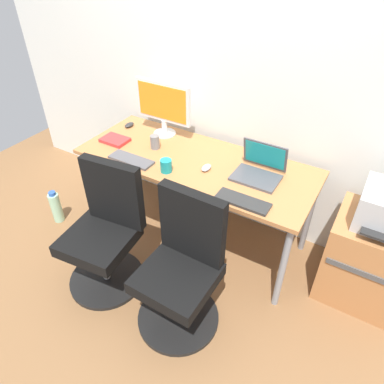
{
  "coord_description": "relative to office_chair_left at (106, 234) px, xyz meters",
  "views": [
    {
      "loc": [
        1.09,
        -1.87,
        2.1
      ],
      "look_at": [
        0.0,
        -0.05,
        0.48
      ],
      "focal_mm": 32.82,
      "sensor_mm": 36.0,
      "label": 1
    }
  ],
  "objects": [
    {
      "name": "mouse_by_monitor",
      "position": [
        -0.44,
        0.86,
        0.34
      ],
      "size": [
        0.06,
        0.1,
        0.03
      ],
      "primitive_type": "ellipsoid",
      "color": "#2D2D2D",
      "rests_on": "desk"
    },
    {
      "name": "ground_plane",
      "position": [
        0.31,
        0.69,
        -0.42
      ],
      "size": [
        5.28,
        5.28,
        0.0
      ],
      "primitive_type": "plane",
      "color": "brown"
    },
    {
      "name": "coffee_mug",
      "position": [
        0.21,
        0.46,
        0.37
      ],
      "size": [
        0.08,
        0.08,
        0.09
      ],
      "primitive_type": "cylinder",
      "color": "teal",
      "rests_on": "desk"
    },
    {
      "name": "open_laptop",
      "position": [
        0.77,
        0.74,
        0.38
      ],
      "size": [
        0.31,
        0.27,
        0.22
      ],
      "color": "#4C4C51",
      "rests_on": "desk"
    },
    {
      "name": "keyboard_by_laptop",
      "position": [
        0.8,
        0.42,
        0.33
      ],
      "size": [
        0.34,
        0.12,
        0.02
      ],
      "primitive_type": "cube",
      "color": "#2D2D2D",
      "rests_on": "desk"
    },
    {
      "name": "side_cabinet",
      "position": [
        1.61,
        0.79,
        -0.1
      ],
      "size": [
        0.56,
        0.48,
        0.64
      ],
      "color": "#B77542",
      "rests_on": "ground"
    },
    {
      "name": "back_wall",
      "position": [
        0.31,
        1.12,
        0.88
      ],
      "size": [
        4.4,
        0.04,
        2.6
      ],
      "primitive_type": "cube",
      "color": "silver",
      "rests_on": "ground"
    },
    {
      "name": "notebook",
      "position": [
        -0.38,
        0.6,
        0.34
      ],
      "size": [
        0.21,
        0.15,
        0.03
      ],
      "primitive_type": "cube",
      "color": "red",
      "rests_on": "desk"
    },
    {
      "name": "keyboard_by_monitor",
      "position": [
        -0.09,
        0.44,
        0.33
      ],
      "size": [
        0.34,
        0.12,
        0.02
      ],
      "primitive_type": "cube",
      "color": "#515156",
      "rests_on": "desk"
    },
    {
      "name": "pen_cup",
      "position": [
        -0.04,
        0.68,
        0.37
      ],
      "size": [
        0.07,
        0.07,
        0.1
      ],
      "primitive_type": "cylinder",
      "color": "slate",
      "rests_on": "desk"
    },
    {
      "name": "office_chair_left",
      "position": [
        0.0,
        0.0,
        0.0
      ],
      "size": [
        0.54,
        0.54,
        0.94
      ],
      "color": "black",
      "rests_on": "ground"
    },
    {
      "name": "desktop_monitor",
      "position": [
        -0.11,
        0.9,
        0.57
      ],
      "size": [
        0.48,
        0.18,
        0.43
      ],
      "color": "silver",
      "rests_on": "desk"
    },
    {
      "name": "mouse_by_laptop",
      "position": [
        0.43,
        0.62,
        0.34
      ],
      "size": [
        0.06,
        0.1,
        0.03
      ],
      "primitive_type": "ellipsoid",
      "color": "#B7B7B7",
      "rests_on": "desk"
    },
    {
      "name": "water_bottle_on_floor",
      "position": [
        -0.83,
        0.22,
        -0.28
      ],
      "size": [
        0.09,
        0.09,
        0.31
      ],
      "color": "#A5D8B2",
      "rests_on": "ground"
    },
    {
      "name": "office_chair_right",
      "position": [
        0.62,
        0.0,
        0.0
      ],
      "size": [
        0.54,
        0.54,
        0.94
      ],
      "color": "black",
      "rests_on": "ground"
    },
    {
      "name": "desk",
      "position": [
        0.31,
        0.69,
        0.26
      ],
      "size": [
        1.75,
        0.71,
        0.75
      ],
      "color": "#B77542",
      "rests_on": "ground"
    }
  ]
}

